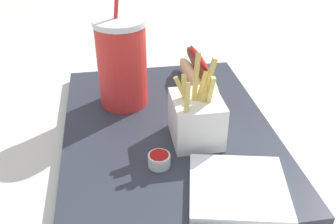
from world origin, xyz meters
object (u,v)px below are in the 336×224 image
(fries_basket, at_px, (196,118))
(soda_cup, at_px, (122,62))
(ketchup_cup_1, at_px, (159,160))
(hot_dog_1, at_px, (198,73))
(napkin_stack, at_px, (238,188))

(fries_basket, bearing_deg, soda_cup, 38.02)
(ketchup_cup_1, bearing_deg, hot_dog_1, -25.44)
(hot_dog_1, distance_m, ketchup_cup_1, 0.27)
(soda_cup, distance_m, fries_basket, 0.18)
(soda_cup, relative_size, fries_basket, 1.80)
(fries_basket, relative_size, napkin_stack, 1.08)
(fries_basket, height_order, napkin_stack, fries_basket)
(hot_dog_1, bearing_deg, soda_cup, 106.56)
(soda_cup, distance_m, hot_dog_1, 0.17)
(soda_cup, bearing_deg, ketchup_cup_1, -168.94)
(soda_cup, height_order, napkin_stack, soda_cup)
(soda_cup, xyz_separation_m, napkin_stack, (-0.27, -0.14, -0.08))
(ketchup_cup_1, xyz_separation_m, napkin_stack, (-0.07, -0.10, -0.01))
(soda_cup, height_order, fries_basket, soda_cup)
(hot_dog_1, height_order, napkin_stack, hot_dog_1)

